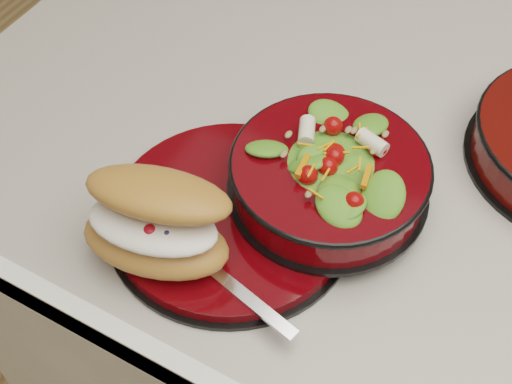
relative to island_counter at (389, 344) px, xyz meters
The scene contains 5 objects.
island_counter is the anchor object (origin of this frame).
dinner_plate 0.52m from the island_counter, 132.88° to the right, with size 0.27×0.27×0.02m.
salad_bowl 0.52m from the island_counter, 129.67° to the right, with size 0.22×0.22×0.09m.
croissant 0.62m from the island_counter, 128.55° to the right, with size 0.17×0.13×0.09m.
fork 0.56m from the island_counter, 118.11° to the right, with size 0.18×0.06×0.00m.
Camera 1 is at (0.07, -0.59, 1.52)m, focal length 50.00 mm.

